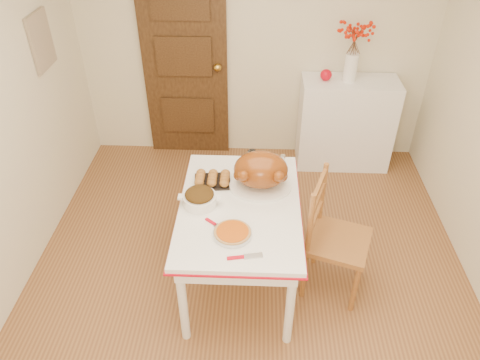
{
  "coord_description": "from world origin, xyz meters",
  "views": [
    {
      "loc": [
        0.03,
        -2.37,
        2.79
      ],
      "look_at": [
        -0.07,
        0.14,
        0.93
      ],
      "focal_mm": 34.11,
      "sensor_mm": 36.0,
      "label": 1
    }
  ],
  "objects_px": {
    "sideboard": "(345,123)",
    "chair_oak": "(339,239)",
    "kitchen_table": "(240,244)",
    "pumpkin_pie": "(232,233)",
    "turkey_platter": "(261,172)"
  },
  "relations": [
    {
      "from": "kitchen_table",
      "to": "pumpkin_pie",
      "type": "relative_size",
      "value": 5.07
    },
    {
      "from": "sideboard",
      "to": "kitchen_table",
      "type": "distance_m",
      "value": 1.98
    },
    {
      "from": "turkey_platter",
      "to": "pumpkin_pie",
      "type": "relative_size",
      "value": 1.83
    },
    {
      "from": "chair_oak",
      "to": "kitchen_table",
      "type": "bearing_deg",
      "value": 105.77
    },
    {
      "from": "sideboard",
      "to": "turkey_platter",
      "type": "xyz_separation_m",
      "value": [
        -0.87,
        -1.49,
        0.43
      ]
    },
    {
      "from": "kitchen_table",
      "to": "turkey_platter",
      "type": "relative_size",
      "value": 2.77
    },
    {
      "from": "sideboard",
      "to": "kitchen_table",
      "type": "relative_size",
      "value": 0.75
    },
    {
      "from": "kitchen_table",
      "to": "chair_oak",
      "type": "height_order",
      "value": "chair_oak"
    },
    {
      "from": "sideboard",
      "to": "chair_oak",
      "type": "height_order",
      "value": "chair_oak"
    },
    {
      "from": "kitchen_table",
      "to": "chair_oak",
      "type": "bearing_deg",
      "value": -2.89
    },
    {
      "from": "turkey_platter",
      "to": "chair_oak",
      "type": "bearing_deg",
      "value": -18.76
    },
    {
      "from": "sideboard",
      "to": "pumpkin_pie",
      "type": "bearing_deg",
      "value": -117.59
    },
    {
      "from": "kitchen_table",
      "to": "pumpkin_pie",
      "type": "xyz_separation_m",
      "value": [
        -0.03,
        -0.31,
        0.4
      ]
    },
    {
      "from": "kitchen_table",
      "to": "turkey_platter",
      "type": "bearing_deg",
      "value": 55.42
    },
    {
      "from": "chair_oak",
      "to": "turkey_platter",
      "type": "height_order",
      "value": "turkey_platter"
    }
  ]
}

